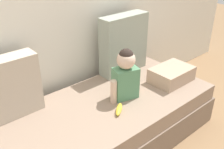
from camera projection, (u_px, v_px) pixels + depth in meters
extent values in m
plane|color=#93704C|center=(102.00, 144.00, 2.36)|extent=(12.00, 12.00, 0.00)
cube|color=#826C5B|center=(101.00, 132.00, 2.29)|extent=(2.12, 0.91, 0.27)
cube|color=gray|center=(101.00, 113.00, 2.20)|extent=(2.06, 0.88, 0.15)
cube|color=#C1B29E|center=(10.00, 88.00, 1.95)|extent=(0.44, 0.16, 0.48)
cube|color=#99A393|center=(124.00, 44.00, 2.60)|extent=(0.52, 0.16, 0.59)
cube|color=#568E66|center=(125.00, 83.00, 2.22)|extent=(0.23, 0.18, 0.28)
sphere|color=beige|center=(126.00, 60.00, 2.12)|extent=(0.16, 0.16, 0.16)
sphere|color=#2D231E|center=(126.00, 56.00, 2.10)|extent=(0.12, 0.12, 0.12)
cylinder|color=beige|center=(114.00, 92.00, 2.16)|extent=(0.06, 0.06, 0.21)
cylinder|color=beige|center=(136.00, 82.00, 2.31)|extent=(0.06, 0.06, 0.21)
ellipsoid|color=yellow|center=(119.00, 109.00, 2.08)|extent=(0.16, 0.14, 0.04)
cube|color=tan|center=(171.00, 74.00, 2.50)|extent=(0.40, 0.28, 0.14)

